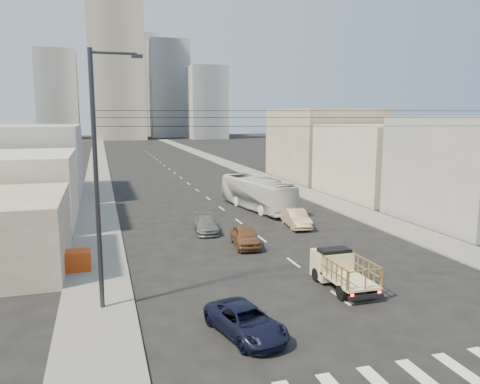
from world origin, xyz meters
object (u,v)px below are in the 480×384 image
sedan_tan (296,218)px  crate_stack (75,260)px  city_bus (257,193)px  sedan_grey (206,224)px  sedan_brown (245,236)px  streetlamp_left (98,175)px  navy_pickup (246,321)px  flatbed_pickup (342,268)px

sedan_tan → crate_stack: (-16.95, -6.60, -0.04)m
city_bus → sedan_tan: size_ratio=2.55×
sedan_grey → crate_stack: bearing=-137.3°
sedan_brown → streetlamp_left: bearing=-132.6°
navy_pickup → sedan_tan: (9.73, 17.19, 0.11)m
sedan_brown → sedan_grey: sedan_brown is taller
navy_pickup → sedan_grey: (2.21, 17.63, 0.00)m
navy_pickup → streetlamp_left: (-5.61, 4.48, 5.82)m
navy_pickup → sedan_grey: size_ratio=1.04×
sedan_brown → crate_stack: (-11.21, -2.28, -0.03)m
sedan_tan → streetlamp_left: streetlamp_left is taller
sedan_tan → sedan_grey: (-7.52, 0.43, -0.11)m
sedan_grey → flatbed_pickup: bearing=-66.6°
sedan_tan → city_bus: bearing=101.4°
crate_stack → streetlamp_left: bearing=-75.3°
sedan_grey → streetlamp_left: bearing=-114.8°
city_bus → sedan_brown: 13.37m
city_bus → crate_stack: 21.91m
crate_stack → sedan_tan: bearing=21.3°
city_bus → flatbed_pickup: bearing=-106.8°
city_bus → sedan_brown: bearing=-122.4°
sedan_tan → crate_stack: size_ratio=2.45×
flatbed_pickup → sedan_grey: (-4.33, 13.80, -0.48)m
sedan_brown → sedan_tan: 7.18m
navy_pickup → city_bus: size_ratio=0.39×
streetlamp_left → crate_stack: 8.54m
sedan_tan → sedan_grey: 7.53m
flatbed_pickup → streetlamp_left: bearing=176.9°
flatbed_pickup → navy_pickup: 7.59m
navy_pickup → crate_stack: bearing=110.2°
city_bus → crate_stack: (-16.30, -14.62, -0.87)m
flatbed_pickup → crate_stack: size_ratio=2.45×
flatbed_pickup → sedan_grey: flatbed_pickup is taller
city_bus → streetlamp_left: streetlamp_left is taller
crate_stack → navy_pickup: bearing=-55.7°
navy_pickup → streetlamp_left: streetlamp_left is taller
sedan_brown → sedan_grey: size_ratio=0.99×
streetlamp_left → sedan_brown: bearing=41.2°
sedan_tan → streetlamp_left: 20.73m
sedan_grey → streetlamp_left: streetlamp_left is taller
sedan_tan → streetlamp_left: size_ratio=0.37×
flatbed_pickup → crate_stack: 15.34m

